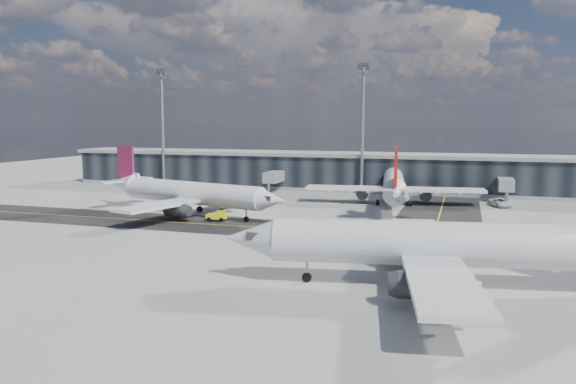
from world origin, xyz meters
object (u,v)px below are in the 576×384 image
object	(u,v)px
airliner_af	(190,193)
service_van	(500,203)
airliner_redtail	(394,185)
airliner_near	(447,245)
baggage_tug	(218,215)

from	to	relation	value
airliner_af	service_van	xyz separation A→B (m)	(52.38, 26.23, -3.05)
airliner_af	airliner_redtail	bearing A→B (deg)	138.85
airliner_near	service_van	distance (m)	58.11
airliner_af	airliner_near	distance (m)	54.28
service_van	airliner_af	bearing A→B (deg)	-177.03
airliner_redtail	airliner_near	bearing A→B (deg)	-85.15
airliner_af	airliner_near	bearing A→B (deg)	70.13
airliner_redtail	airliner_near	world-z (taller)	airliner_near
airliner_redtail	service_van	bearing A→B (deg)	5.26
airliner_af	airliner_near	size ratio (longest dim) A/B	0.88
airliner_near	baggage_tug	size ratio (longest dim) A/B	13.12
airliner_af	airliner_near	world-z (taller)	airliner_near
airliner_near	airliner_redtail	bearing A→B (deg)	2.56
airliner_redtail	airliner_af	bearing A→B (deg)	-153.96
airliner_near	airliner_af	bearing A→B (deg)	45.03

